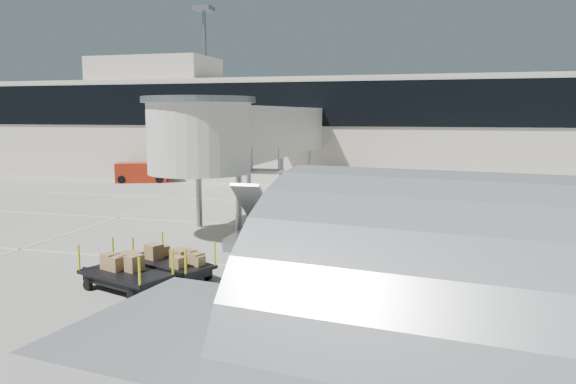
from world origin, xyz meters
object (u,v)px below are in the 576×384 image
(baggage_tug, at_px, (332,240))
(suitcase_cart, at_px, (507,246))
(box_cart_far, at_px, (175,265))
(belt_loader, at_px, (142,172))
(box_cart_near, at_px, (124,273))
(ground_worker, at_px, (275,265))

(baggage_tug, bearing_deg, suitcase_cart, 23.35)
(box_cart_far, relative_size, belt_loader, 0.76)
(baggage_tug, relative_size, box_cart_near, 0.80)
(box_cart_near, relative_size, ground_worker, 2.12)
(box_cart_near, bearing_deg, baggage_tug, 65.70)
(box_cart_near, xyz_separation_m, ground_worker, (4.50, 0.98, 0.31))
(baggage_tug, relative_size, suitcase_cart, 0.74)
(suitcase_cart, bearing_deg, box_cart_near, -130.73)
(suitcase_cart, relative_size, box_cart_far, 1.14)
(box_cart_far, height_order, ground_worker, ground_worker)
(box_cart_near, bearing_deg, ground_worker, 30.93)
(baggage_tug, distance_m, suitcase_cart, 6.32)
(baggage_tug, height_order, box_cart_far, baggage_tug)
(suitcase_cart, distance_m, box_cart_far, 11.82)
(baggage_tug, xyz_separation_m, ground_worker, (-0.81, -4.72, 0.22))
(box_cart_near, bearing_deg, suitcase_cart, 48.80)
(baggage_tug, distance_m, box_cart_near, 7.79)
(baggage_tug, xyz_separation_m, box_cart_far, (-4.27, -4.39, -0.11))
(baggage_tug, bearing_deg, box_cart_near, -118.76)
(suitcase_cart, bearing_deg, baggage_tug, -151.72)
(box_cart_far, xyz_separation_m, belt_loader, (-14.40, 22.99, 0.25))
(ground_worker, height_order, belt_loader, belt_loader)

